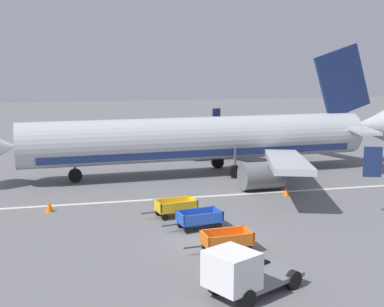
{
  "coord_description": "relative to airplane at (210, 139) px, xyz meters",
  "views": [
    {
      "loc": [
        -7.29,
        -26.12,
        9.47
      ],
      "look_at": [
        1.75,
        11.53,
        2.8
      ],
      "focal_mm": 48.74,
      "sensor_mm": 36.0,
      "label": 1
    }
  ],
  "objects": [
    {
      "name": "apron_stripe",
      "position": [
        -4.65,
        -7.58,
        -3.05
      ],
      "size": [
        120.0,
        0.36,
        0.01
      ],
      "primitive_type": "cube",
      "color": "silver",
      "rests_on": "ground"
    },
    {
      "name": "baggage_cart_third_in_row",
      "position": [
        -5.56,
        -11.97,
        -2.45
      ],
      "size": [
        3.62,
        1.8,
        1.07
      ],
      "color": "gold",
      "rests_on": "ground"
    },
    {
      "name": "baggage_cart_nearest",
      "position": [
        -4.31,
        -18.69,
        -2.45
      ],
      "size": [
        3.6,
        1.59,
        1.07
      ],
      "color": "orange",
      "rests_on": "ground"
    },
    {
      "name": "airplane",
      "position": [
        0.0,
        0.0,
        0.0
      ],
      "size": [
        37.64,
        30.25,
        11.34
      ],
      "color": "#B2B7BC",
      "rests_on": "ground"
    },
    {
      "name": "baggage_cart_second_in_row",
      "position": [
        -4.74,
        -14.73,
        -2.45
      ],
      "size": [
        3.62,
        1.77,
        1.07
      ],
      "color": "#234CB2",
      "rests_on": "ground"
    },
    {
      "name": "ground_plane",
      "position": [
        -4.65,
        -16.84,
        -3.05
      ],
      "size": [
        220.0,
        220.0,
        0.0
      ],
      "primitive_type": "plane",
      "color": "slate"
    },
    {
      "name": "service_truck_beside_carts",
      "position": [
        -5.35,
        -23.92,
        -1.95
      ],
      "size": [
        4.76,
        3.69,
        2.1
      ],
      "color": "slate",
      "rests_on": "ground"
    },
    {
      "name": "traffic_cone_near_plane",
      "position": [
        -13.34,
        -8.99,
        -2.69
      ],
      "size": [
        0.56,
        0.56,
        0.73
      ],
      "primitive_type": "cone",
      "color": "orange",
      "rests_on": "ground"
    },
    {
      "name": "traffic_cone_mid_apron",
      "position": [
        3.35,
        -8.74,
        -2.73
      ],
      "size": [
        0.5,
        0.5,
        0.66
      ],
      "primitive_type": "cone",
      "color": "orange",
      "rests_on": "ground"
    }
  ]
}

